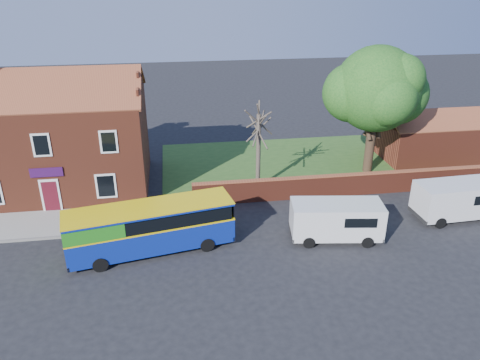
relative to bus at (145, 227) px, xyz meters
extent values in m
plane|color=black|center=(0.81, -1.83, -1.57)|extent=(120.00, 120.00, 0.00)
cube|color=gray|center=(-6.19, 3.92, -1.51)|extent=(18.00, 3.50, 0.12)
cube|color=slate|center=(-6.19, 2.17, -1.50)|extent=(18.00, 0.15, 0.14)
cube|color=#426B28|center=(13.81, 11.17, -1.55)|extent=(26.00, 12.00, 0.04)
cube|color=brown|center=(-6.19, 9.67, 1.68)|extent=(12.00, 8.00, 6.50)
cube|color=brown|center=(-6.19, 7.67, 5.93)|extent=(12.30, 4.08, 2.16)
cube|color=brown|center=(-6.19, 11.67, 5.93)|extent=(12.30, 4.08, 2.16)
cube|color=black|center=(-6.19, 5.64, 3.03)|extent=(1.10, 0.06, 1.50)
cube|color=#4C0F19|center=(-6.19, 5.62, -0.47)|extent=(0.95, 0.04, 2.10)
cube|color=silver|center=(-6.19, 5.64, -0.42)|extent=(1.20, 0.06, 2.30)
cube|color=#310E3E|center=(-6.19, 5.61, 1.23)|extent=(2.00, 0.06, 0.60)
cube|color=maroon|center=(13.81, 5.17, -0.82)|extent=(22.00, 0.30, 1.50)
cube|color=brown|center=(13.81, 5.17, -0.02)|extent=(22.00, 0.38, 0.10)
cube|color=maroon|center=(22.81, 11.17, -0.07)|extent=(8.00, 5.00, 3.00)
cube|color=brown|center=(22.81, 9.92, 1.98)|extent=(8.20, 2.56, 1.24)
cube|color=brown|center=(22.81, 12.42, 1.98)|extent=(8.20, 2.56, 1.24)
cube|color=navy|center=(0.28, 0.05, -0.54)|extent=(9.27, 3.91, 1.43)
cube|color=#DEBB0B|center=(0.28, 0.05, 0.17)|extent=(9.29, 3.93, 0.10)
cube|color=black|center=(0.28, 0.05, 0.60)|extent=(8.92, 3.86, 0.72)
cube|color=#24821C|center=(-2.64, -0.51, 0.60)|extent=(3.44, 2.83, 0.76)
cube|color=navy|center=(0.28, 0.05, 1.08)|extent=(9.27, 3.91, 0.14)
cube|color=#DEBB0B|center=(0.28, 0.05, 1.16)|extent=(9.31, 3.95, 0.06)
cylinder|color=black|center=(-2.35, -1.52, -1.17)|extent=(0.85, 0.43, 0.81)
cylinder|color=black|center=(-2.74, 0.54, -1.17)|extent=(0.85, 0.43, 0.81)
cylinder|color=black|center=(3.31, -0.43, -1.17)|extent=(0.85, 0.43, 0.81)
cylinder|color=black|center=(2.92, 1.62, -1.17)|extent=(0.85, 0.43, 0.81)
cube|color=silver|center=(10.80, -0.22, -0.28)|extent=(5.41, 2.76, 1.97)
cube|color=black|center=(13.10, -0.54, 0.03)|extent=(0.32, 1.75, 0.78)
cube|color=black|center=(13.32, -0.57, -1.16)|extent=(0.38, 2.06, 0.25)
cylinder|color=black|center=(9.02, -0.96, -1.23)|extent=(0.71, 0.31, 0.68)
cylinder|color=black|center=(9.29, 0.97, -1.23)|extent=(0.71, 0.31, 0.68)
cylinder|color=black|center=(12.30, -1.41, -1.23)|extent=(0.71, 0.31, 0.68)
cylinder|color=black|center=(12.57, 0.52, -1.23)|extent=(0.71, 0.31, 0.68)
cube|color=silver|center=(19.21, 1.08, -0.22)|extent=(5.50, 2.40, 2.06)
cylinder|color=black|center=(17.52, -0.02, -1.22)|extent=(0.72, 0.25, 0.71)
cylinder|color=black|center=(17.43, 2.02, -1.22)|extent=(0.72, 0.25, 0.71)
cylinder|color=black|center=(20.90, 2.18, -1.22)|extent=(0.72, 0.25, 0.71)
cylinder|color=black|center=(16.57, 8.93, 0.42)|extent=(0.69, 0.69, 3.98)
sphere|color=#417825|center=(16.57, 8.93, 4.91)|extent=(6.23, 6.23, 6.23)
sphere|color=#417825|center=(18.38, 9.28, 4.39)|extent=(4.50, 4.50, 4.50)
sphere|color=#417825|center=(14.92, 9.45, 4.57)|extent=(4.32, 4.32, 4.32)
cylinder|color=#4C4238|center=(7.59, 7.14, 1.19)|extent=(0.32, 0.32, 5.52)
cylinder|color=#4C4238|center=(7.59, 7.14, 3.16)|extent=(0.32, 2.69, 2.17)
cylinder|color=#4C4238|center=(7.59, 7.14, 2.96)|extent=(1.41, 1.99, 1.99)
cylinder|color=#4C4238|center=(7.59, 7.14, 3.35)|extent=(2.26, 1.04, 2.20)
camera|label=1|loc=(1.84, -22.67, 12.88)|focal=35.00mm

